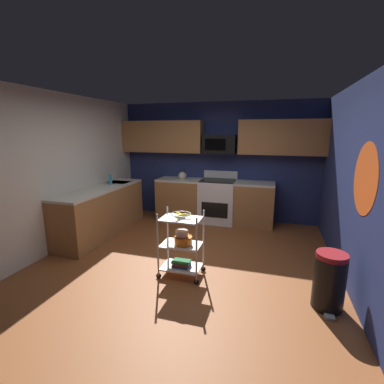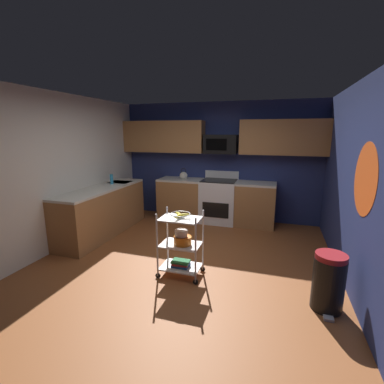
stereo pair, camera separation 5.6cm
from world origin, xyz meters
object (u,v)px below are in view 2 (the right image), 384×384
Objects in this scene: fruit_bowl at (180,215)px; mixing_bowl_small at (181,233)px; book_stack at (181,263)px; microwave at (221,144)px; rolling_cart at (181,244)px; dish_soap_bottle at (112,179)px; oven_range at (219,201)px; kettle at (184,176)px; trash_can at (328,282)px; mixing_bowl_large at (183,240)px.

mixing_bowl_small is at bearing 28.97° from fruit_bowl.
mixing_bowl_small reaches higher than book_stack.
microwave is 2.84m from rolling_cart.
dish_soap_bottle is at bearing 144.44° from fruit_bowl.
kettle reaches higher than oven_range.
trash_can is at bearing -6.58° from mixing_bowl_small.
fruit_bowl is 2.58m from kettle.
oven_range is at bearing -89.74° from microwave.
microwave reaches higher than oven_range.
oven_range is 4.04× the size of fruit_bowl.
trash_can reaches higher than book_stack.
kettle is at bearing -172.42° from microwave.
oven_range is 5.50× the size of dish_soap_bottle.
rolling_cart is 0.07m from mixing_bowl_large.
mixing_bowl_small is 0.74× the size of book_stack.
mixing_bowl_small is 0.91× the size of dish_soap_bottle.
rolling_cart is 0.17m from mixing_bowl_small.
trash_can is at bearing -6.42° from book_stack.
microwave is at bearing 89.83° from book_stack.
fruit_bowl is 1.36× the size of dish_soap_bottle.
rolling_cart is at bearing -90.19° from oven_range.
kettle is (-0.82, -0.00, 0.52)m from oven_range.
kettle is at bearing 108.26° from book_stack.
oven_range is 1.67× the size of trash_can.
dish_soap_bottle reaches higher than mixing_bowl_small.
rolling_cart is 2.52m from dish_soap_bottle.
mixing_bowl_large is at bearing 0.00° from rolling_cart.
mixing_bowl_large is 1.03× the size of book_stack.
dish_soap_bottle reaches higher than fruit_bowl.
kettle is at bearing 40.51° from dish_soap_bottle.
rolling_cart is 3.36× the size of fruit_bowl.
book_stack is 0.37× the size of trash_can.
oven_range is at bearing 89.81° from rolling_cart.
kettle is at bearing 108.88° from mixing_bowl_large.
rolling_cart is 4.57× the size of dish_soap_bottle.
mixing_bowl_small is (0.01, 0.00, -0.26)m from fruit_bowl.
fruit_bowl is at bearing -90.17° from microwave.
oven_range reaches higher than trash_can.
dish_soap_bottle is 4.21m from trash_can.
trash_can is (1.79, -0.20, -0.19)m from mixing_bowl_large.
mixing_bowl_small is 1.85m from trash_can.
rolling_cart is 0.28m from book_stack.
oven_range is 6.04× the size of mixing_bowl_small.
kettle reaches higher than trash_can.
trash_can is (2.63, -2.65, -0.67)m from kettle.
fruit_bowl is at bearing 180.00° from mixing_bowl_large.
book_stack is (-0.01, -2.45, -0.31)m from oven_range.
rolling_cart reaches higher than mixing_bowl_large.
fruit_bowl is 0.41× the size of trash_can.
oven_range is 1.57× the size of microwave.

